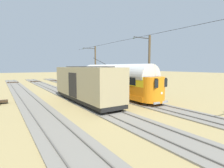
# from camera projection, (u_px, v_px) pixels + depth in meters

# --- Properties ---
(ground_plane) EXTENTS (220.00, 220.00, 0.00)m
(ground_plane) POSITION_uv_depth(u_px,v_px,m) (82.00, 101.00, 20.26)
(ground_plane) COLOR #9E8956
(track_streetcar_siding) EXTENTS (2.80, 80.00, 0.18)m
(track_streetcar_siding) POSITION_uv_depth(u_px,v_px,m) (118.00, 96.00, 23.30)
(track_streetcar_siding) COLOR slate
(track_streetcar_siding) RESTS_ON ground
(track_adjacent_siding) EXTENTS (2.80, 80.00, 0.18)m
(track_adjacent_siding) POSITION_uv_depth(u_px,v_px,m) (81.00, 100.00, 20.51)
(track_adjacent_siding) COLOR slate
(track_adjacent_siding) RESTS_ON ground
(track_third_siding) EXTENTS (2.80, 80.00, 0.18)m
(track_third_siding) POSITION_uv_depth(u_px,v_px,m) (34.00, 106.00, 17.72)
(track_third_siding) COLOR slate
(track_third_siding) RESTS_ON ground
(vintage_streetcar) EXTENTS (2.65, 16.80, 5.26)m
(vintage_streetcar) POSITION_uv_depth(u_px,v_px,m) (114.00, 79.00, 23.84)
(vintage_streetcar) COLOR orange
(vintage_streetcar) RESTS_ON ground
(coach_adjacent) EXTENTS (2.96, 11.88, 3.85)m
(coach_adjacent) POSITION_uv_depth(u_px,v_px,m) (85.00, 83.00, 19.30)
(coach_adjacent) COLOR tan
(coach_adjacent) RESTS_ON ground
(catenary_pole_foreground) EXTENTS (2.70, 0.28, 7.77)m
(catenary_pole_foreground) POSITION_uv_depth(u_px,v_px,m) (95.00, 66.00, 33.46)
(catenary_pole_foreground) COLOR #4C3D28
(catenary_pole_foreground) RESTS_ON ground
(catenary_pole_mid_near) EXTENTS (2.70, 0.28, 7.77)m
(catenary_pole_mid_near) POSITION_uv_depth(u_px,v_px,m) (149.00, 66.00, 21.52)
(catenary_pole_mid_near) COLOR #4C3D28
(catenary_pole_mid_near) RESTS_ON ground
(overhead_wire_run) EXTENTS (2.50, 32.57, 0.18)m
(overhead_wire_run) POSITION_uv_depth(u_px,v_px,m) (131.00, 39.00, 20.49)
(overhead_wire_run) COLOR black
(overhead_wire_run) RESTS_ON ground
(switch_stand) EXTENTS (0.50, 0.30, 1.24)m
(switch_stand) POSITION_uv_depth(u_px,v_px,m) (94.00, 85.00, 31.48)
(switch_stand) COLOR black
(switch_stand) RESTS_ON ground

